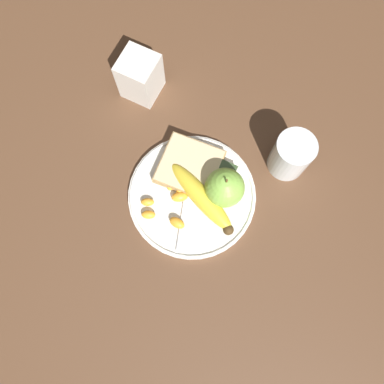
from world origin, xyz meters
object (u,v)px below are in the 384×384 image
banana (201,199)px  jam_packet (222,171)px  plate (192,195)px  fork (187,195)px  bread_slice (190,167)px  condiment_caddy (140,76)px  apple (225,188)px  juice_glass (291,156)px

banana → jam_packet: 0.07m
plate → fork: (0.01, 0.01, 0.01)m
plate → banana: size_ratio=1.46×
bread_slice → condiment_caddy: condiment_caddy is taller
bread_slice → condiment_caddy: 0.21m
apple → jam_packet: size_ratio=1.74×
banana → condiment_caddy: bearing=-37.9°
plate → jam_packet: size_ratio=5.18×
juice_glass → apple: size_ratio=1.10×
juice_glass → condiment_caddy: 0.34m
banana → bread_slice: size_ratio=1.40×
fork → banana: bearing=-105.7°
juice_glass → jam_packet: juice_glass is taller
jam_packet → plate: bearing=62.9°
juice_glass → plate: bearing=46.2°
apple → condiment_caddy: (0.25, -0.14, -0.00)m
plate → apple: bearing=-150.6°
bread_slice → jam_packet: 0.07m
banana → bread_slice: banana is taller
jam_packet → juice_glass: bearing=-143.0°
juice_glass → banana: juice_glass is taller
banana → apple: bearing=-132.1°
apple → banana: 0.05m
bread_slice → condiment_caddy: bearing=-35.2°
plate → apple: apple is taller
apple → fork: size_ratio=0.47×
apple → bread_slice: (0.08, -0.02, -0.03)m
bread_slice → plate: bearing=121.1°
plate → condiment_caddy: condiment_caddy is taller
apple → fork: bearing=30.7°
apple → condiment_caddy: condiment_caddy is taller
plate → juice_glass: juice_glass is taller
fork → bread_slice: bearing=3.7°
juice_glass → apple: apple is taller
condiment_caddy → juice_glass: bearing=176.3°
plate → apple: 0.07m
bread_slice → fork: bearing=111.8°
juice_glass → banana: (0.12, 0.15, -0.01)m
plate → bread_slice: size_ratio=2.04×
condiment_caddy → banana: bearing=142.1°
fork → condiment_caddy: condiment_caddy is taller
apple → bread_slice: size_ratio=0.69×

